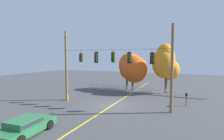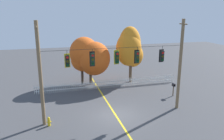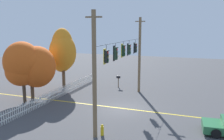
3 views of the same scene
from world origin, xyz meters
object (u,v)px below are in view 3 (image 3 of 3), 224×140
autumn_maple_near_fence (22,65)px  autumn_maple_mid (34,65)px  traffic_signal_eastbound_side (115,53)px  fire_hydrant (102,130)px  traffic_signal_southbound_primary (106,56)px  autumn_oak_far_east (63,52)px  traffic_signal_westbound_side (129,49)px  traffic_signal_northbound_primary (135,48)px  roadside_mailbox (118,78)px  traffic_signal_northbound_secondary (123,51)px

autumn_maple_near_fence → autumn_maple_mid: autumn_maple_near_fence is taller
traffic_signal_eastbound_side → autumn_maple_mid: traffic_signal_eastbound_side is taller
autumn_maple_near_fence → fire_hydrant: autumn_maple_near_fence is taller
traffic_signal_southbound_primary → traffic_signal_eastbound_side: 1.98m
autumn_oak_far_east → fire_hydrant: 14.15m
fire_hydrant → autumn_maple_mid: bearing=60.9°
autumn_oak_far_east → fire_hydrant: autumn_oak_far_east is taller
traffic_signal_westbound_side → fire_hydrant: 8.94m
traffic_signal_southbound_primary → autumn_maple_near_fence: size_ratio=0.24×
autumn_maple_mid → traffic_signal_eastbound_side: bearing=-99.7°
traffic_signal_eastbound_side → fire_hydrant: size_ratio=1.86×
traffic_signal_northbound_primary → fire_hydrant: 10.94m
traffic_signal_northbound_primary → roadside_mailbox: (3.14, 2.87, -3.97)m
traffic_signal_southbound_primary → autumn_oak_far_east: (8.35, 8.76, -0.83)m
traffic_signal_westbound_side → roadside_mailbox: size_ratio=1.00×
autumn_maple_near_fence → autumn_oak_far_east: (5.63, -1.07, 0.74)m
autumn_maple_near_fence → traffic_signal_northbound_secondary: bearing=-82.4°
autumn_maple_near_fence → autumn_oak_far_east: size_ratio=0.83×
autumn_maple_near_fence → traffic_signal_southbound_primary: bearing=-105.5°
traffic_signal_northbound_primary → autumn_maple_mid: size_ratio=0.27×
traffic_signal_westbound_side → autumn_maple_mid: size_ratio=0.26×
traffic_signal_northbound_secondary → traffic_signal_northbound_primary: same height
traffic_signal_westbound_side → autumn_maple_mid: traffic_signal_westbound_side is taller
autumn_oak_far_east → fire_hydrant: size_ratio=9.21×
traffic_signal_eastbound_side → autumn_maple_mid: bearing=80.3°
autumn_maple_mid → roadside_mailbox: autumn_maple_mid is taller
traffic_signal_southbound_primary → autumn_maple_mid: traffic_signal_southbound_primary is taller
autumn_maple_mid → autumn_oak_far_east: size_ratio=0.76×
traffic_signal_westbound_side → traffic_signal_northbound_primary: size_ratio=0.98×
traffic_signal_eastbound_side → traffic_signal_northbound_secondary: bearing=-0.0°
traffic_signal_southbound_primary → traffic_signal_northbound_secondary: (4.03, 0.00, 0.05)m
traffic_signal_southbound_primary → roadside_mailbox: bearing=14.3°
traffic_signal_southbound_primary → traffic_signal_eastbound_side: (1.98, 0.00, 0.02)m
traffic_signal_southbound_primary → traffic_signal_eastbound_side: same height
traffic_signal_northbound_secondary → traffic_signal_westbound_side: same height
traffic_signal_northbound_primary → roadside_mailbox: bearing=42.5°
autumn_maple_near_fence → roadside_mailbox: autumn_maple_near_fence is taller
autumn_oak_far_east → roadside_mailbox: autumn_oak_far_east is taller
autumn_maple_near_fence → autumn_oak_far_east: 5.77m
autumn_oak_far_east → fire_hydrant: bearing=-137.8°
traffic_signal_westbound_side → traffic_signal_northbound_primary: bearing=-0.0°
fire_hydrant → traffic_signal_northbound_primary: bearing=2.1°
autumn_oak_far_east → fire_hydrant: (-10.07, -9.13, -3.95)m
traffic_signal_eastbound_side → autumn_maple_mid: 9.37m
traffic_signal_southbound_primary → traffic_signal_eastbound_side: bearing=0.0°
fire_hydrant → roadside_mailbox: bearing=14.0°
autumn_maple_mid → autumn_oak_far_east: 4.88m
traffic_signal_westbound_side → autumn_maple_near_fence: size_ratio=0.24×
traffic_signal_northbound_primary → fire_hydrant: traffic_signal_northbound_primary is taller
autumn_oak_far_east → traffic_signal_northbound_primary: bearing=-91.4°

